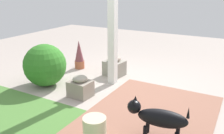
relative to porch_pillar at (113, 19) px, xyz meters
name	(u,v)px	position (x,y,z in m)	size (l,w,h in m)	color
ground_plane	(125,90)	(-0.38, 0.22, -1.28)	(12.00, 12.00, 0.00)	#B0A298
brick_path	(150,116)	(-1.14, 0.90, -1.27)	(1.80, 2.40, 0.02)	#97634F
porch_pillar	(113,19)	(0.00, 0.00, 0.00)	(0.15, 0.15, 2.57)	white
stone_planter_nearest	(114,67)	(0.18, -0.40, -1.09)	(0.45, 0.39, 0.44)	gray
stone_planter_mid	(80,87)	(0.18, 0.84, -1.11)	(0.39, 0.34, 0.39)	gray
round_shrub	(45,65)	(1.08, 0.74, -0.87)	(0.82, 0.82, 0.82)	#2F7524
terracotta_pot_spiky	(79,55)	(1.13, -0.42, -0.96)	(0.23, 0.23, 0.67)	#AB593B
dog	(158,117)	(-1.42, 1.38, -0.98)	(0.77, 0.30, 0.53)	black
ceramic_urn	(95,133)	(-0.82, 1.92, -1.08)	(0.28, 0.28, 0.40)	beige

